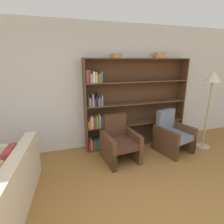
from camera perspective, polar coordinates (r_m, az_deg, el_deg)
wall_back at (r=4.03m, az=-0.24°, el=7.92°), size 12.00×0.06×2.75m
bookshelf at (r=4.09m, az=5.45°, el=2.25°), size 2.45×0.30×2.03m
bowl_sage at (r=3.83m, az=1.41°, el=18.05°), size 0.23×0.23×0.09m
bowl_slate at (r=4.27m, az=15.29°, el=17.55°), size 0.25×0.25×0.13m
armchair_leather at (r=3.60m, az=2.40°, el=-9.64°), size 0.71×0.75×0.91m
armchair_cushioned at (r=4.16m, az=19.00°, el=-6.90°), size 0.79×0.82×0.91m
floor_lamp at (r=4.38m, az=29.94°, el=8.04°), size 0.33×0.33×1.77m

